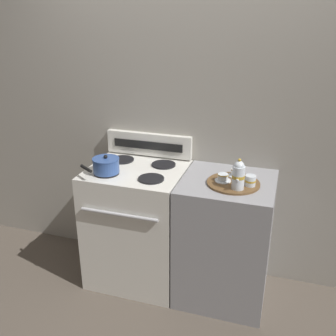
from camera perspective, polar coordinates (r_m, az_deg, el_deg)
ground_plane at (r=3.26m, az=1.34°, el=-16.17°), size 6.00×6.00×0.00m
wall_back at (r=3.02m, az=3.30°, el=4.32°), size 6.00×0.05×2.20m
stove at (r=3.09m, az=-4.42°, el=-8.18°), size 0.70×0.64×0.94m
control_panel at (r=3.09m, az=-2.79°, el=3.45°), size 0.69×0.05×0.18m
side_counter at (r=2.93m, az=8.22°, el=-10.20°), size 0.64×0.61×0.93m
saucepan at (r=2.81m, az=-9.02°, el=0.40°), size 0.24×0.27×0.13m
serving_tray at (r=2.67m, az=9.45°, el=-2.17°), size 0.35×0.35×0.01m
teapot at (r=2.54m, az=10.19°, el=-1.01°), size 0.08×0.13×0.21m
teacup_left at (r=2.66m, az=7.98°, el=-1.38°), size 0.11×0.11×0.05m
teacup_right at (r=2.76m, az=9.87°, el=-0.65°), size 0.11×0.11×0.05m
creamer_jug at (r=2.62m, az=11.86°, el=-1.79°), size 0.07×0.07×0.07m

